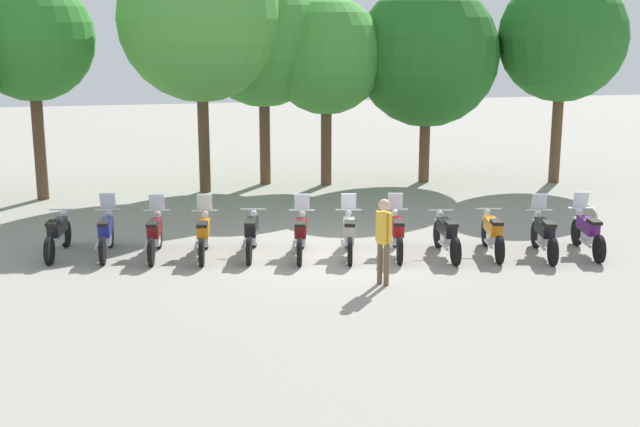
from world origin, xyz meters
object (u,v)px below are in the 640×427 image
at_px(motorcycle_2, 155,234).
at_px(motorcycle_0, 58,234).
at_px(tree_3, 263,41).
at_px(motorcycle_11, 587,232).
at_px(motorcycle_3, 204,235).
at_px(motorcycle_4, 252,234).
at_px(tree_1, 31,40).
at_px(tree_6, 562,38).
at_px(motorcycle_7, 397,233).
at_px(tree_5, 427,55).
at_px(person_0, 384,234).
at_px(motorcycle_9, 492,233).
at_px(tree_4, 326,56).
at_px(motorcycle_1, 106,234).
at_px(tree_2, 200,20).
at_px(motorcycle_8, 446,235).
at_px(motorcycle_6, 349,234).
at_px(motorcycle_10, 544,234).
at_px(motorcycle_5, 301,234).

bearing_deg(motorcycle_2, motorcycle_0, 83.62).
bearing_deg(tree_3, motorcycle_11, -59.86).
relative_size(motorcycle_3, motorcycle_4, 1.01).
xyz_separation_m(motorcycle_0, motorcycle_2, (2.22, -0.58, 0.01)).
relative_size(tree_1, tree_6, 0.96).
height_order(motorcycle_2, motorcycle_7, same).
xyz_separation_m(motorcycle_4, tree_5, (7.12, 7.97, 3.82)).
height_order(person_0, tree_6, tree_6).
bearing_deg(tree_5, motorcycle_9, -99.75).
bearing_deg(tree_4, motorcycle_2, -127.25).
bearing_deg(motorcycle_1, motorcycle_0, 82.71).
distance_m(tree_1, tree_2, 5.07).
xyz_separation_m(motorcycle_11, tree_3, (-6.05, 10.41, 4.28)).
bearing_deg(motorcycle_7, motorcycle_2, 91.38).
distance_m(tree_3, tree_4, 2.14).
bearing_deg(motorcycle_7, motorcycle_11, -88.39).
height_order(motorcycle_9, tree_1, tree_1).
distance_m(motorcycle_4, tree_6, 14.05).
xyz_separation_m(motorcycle_1, tree_5, (10.45, 7.25, 3.80)).
height_order(motorcycle_9, motorcycle_11, motorcycle_11).
height_order(motorcycle_1, tree_5, tree_5).
bearing_deg(person_0, motorcycle_8, -175.75).
xyz_separation_m(motorcycle_4, motorcycle_6, (2.22, -0.54, 0.01)).
distance_m(motorcycle_4, motorcycle_8, 4.56).
bearing_deg(tree_3, motorcycle_1, -122.01).
bearing_deg(motorcycle_0, tree_1, 17.82).
bearing_deg(tree_1, motorcycle_10, -37.81).
xyz_separation_m(motorcycle_3, person_0, (3.45, -3.00, 0.57)).
bearing_deg(tree_6, motorcycle_1, -157.41).
relative_size(motorcycle_4, motorcycle_11, 1.00).
height_order(motorcycle_0, tree_1, tree_1).
height_order(motorcycle_8, tree_2, tree_2).
bearing_deg(tree_1, tree_4, 2.37).
distance_m(motorcycle_4, tree_4, 9.75).
bearing_deg(motorcycle_4, tree_3, 1.50).
height_order(motorcycle_1, tree_6, tree_6).
bearing_deg(motorcycle_8, motorcycle_3, 84.00).
relative_size(motorcycle_2, motorcycle_6, 1.01).
distance_m(motorcycle_0, tree_5, 14.04).
distance_m(motorcycle_8, tree_6, 11.48).
bearing_deg(motorcycle_1, tree_6, -62.41).
bearing_deg(tree_6, motorcycle_7, -136.86).
xyz_separation_m(person_0, tree_2, (-2.75, 10.73, 4.38)).
xyz_separation_m(motorcycle_7, tree_2, (-3.74, 8.57, 4.94)).
xyz_separation_m(motorcycle_7, tree_5, (3.79, 8.70, 3.80)).
relative_size(motorcycle_3, motorcycle_5, 1.01).
bearing_deg(tree_1, motorcycle_2, -66.50).
xyz_separation_m(motorcycle_10, tree_3, (-4.94, 10.39, 4.28)).
xyz_separation_m(motorcycle_9, tree_5, (1.57, 9.16, 3.82)).
xyz_separation_m(tree_1, tree_4, (9.14, 0.38, -0.56)).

